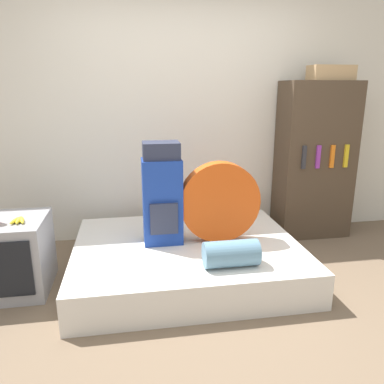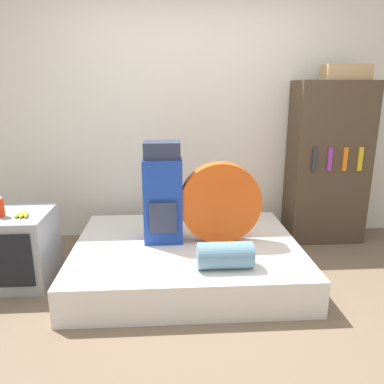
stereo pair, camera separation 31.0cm
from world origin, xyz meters
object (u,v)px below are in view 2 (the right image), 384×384
at_px(backpack, 163,194).
at_px(television, 18,248).
at_px(cardboard_box, 346,72).
at_px(bookshelf, 328,163).
at_px(sleeping_roll, 225,255).
at_px(tent_bag, 220,203).

height_order(backpack, television, backpack).
height_order(television, cardboard_box, cardboard_box).
distance_m(bookshelf, cardboard_box, 0.90).
bearing_deg(sleeping_roll, tent_bag, 86.50).
bearing_deg(bookshelf, sleeping_roll, -135.90).
bearing_deg(television, bookshelf, 14.60).
bearing_deg(cardboard_box, television, -166.23).
distance_m(sleeping_roll, bookshelf, 1.77).
bearing_deg(bookshelf, cardboard_box, -17.16).
bearing_deg(bookshelf, television, -165.40).
relative_size(sleeping_roll, television, 0.69).
height_order(backpack, tent_bag, backpack).
relative_size(backpack, tent_bag, 1.25).
xyz_separation_m(sleeping_roll, cardboard_box, (1.31, 1.17, 1.33)).
xyz_separation_m(backpack, bookshelf, (1.69, 0.65, 0.12)).
height_order(tent_bag, bookshelf, bookshelf).
bearing_deg(bookshelf, tent_bag, -150.21).
height_order(sleeping_roll, television, television).
bearing_deg(backpack, cardboard_box, 19.35).
bearing_deg(sleeping_roll, backpack, 129.62).
height_order(tent_bag, sleeping_roll, tent_bag).
bearing_deg(backpack, bookshelf, 20.93).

